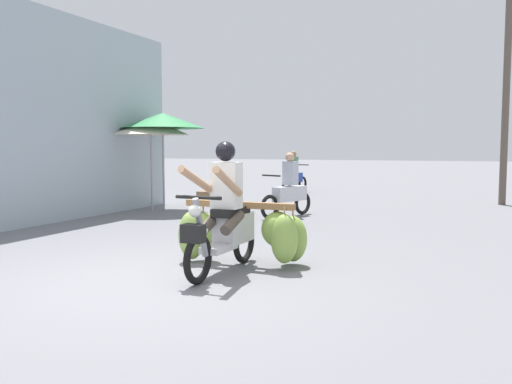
{
  "coord_description": "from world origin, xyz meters",
  "views": [
    {
      "loc": [
        3.42,
        -4.78,
        1.5
      ],
      "look_at": [
        0.53,
        1.86,
        0.9
      ],
      "focal_mm": 37.39,
      "sensor_mm": 36.0,
      "label": 1
    }
  ],
  "objects": [
    {
      "name": "market_umbrella_near_shop",
      "position": [
        -3.92,
        5.85,
        2.01
      ],
      "size": [
        1.8,
        1.8,
        2.21
      ],
      "color": "#99999E",
      "rests_on": "ground"
    },
    {
      "name": "market_umbrella_further_along",
      "position": [
        -3.75,
        6.1,
        2.15
      ],
      "size": [
        2.0,
        2.0,
        2.34
      ],
      "color": "#99999E",
      "rests_on": "ground"
    },
    {
      "name": "ground_plane",
      "position": [
        0.0,
        0.0,
        0.0
      ],
      "size": [
        120.0,
        120.0,
        0.0
      ],
      "primitive_type": "plane",
      "color": "slate"
    },
    {
      "name": "motorbike_main_loaded",
      "position": [
        0.58,
        1.19,
        0.51
      ],
      "size": [
        1.71,
        1.82,
        1.58
      ],
      "color": "black",
      "rests_on": "ground"
    },
    {
      "name": "utility_pole",
      "position": [
        3.81,
        10.68,
        2.71
      ],
      "size": [
        0.18,
        0.18,
        5.43
      ],
      "primitive_type": "cylinder",
      "color": "brown",
      "rests_on": "ground"
    },
    {
      "name": "motorbike_distant_ahead_right",
      "position": [
        -2.54,
        12.11,
        0.57
      ],
      "size": [
        0.55,
        1.61,
        1.4
      ],
      "color": "black",
      "rests_on": "ground"
    },
    {
      "name": "produce_crate",
      "position": [
        -3.28,
        7.55,
        0.18
      ],
      "size": [
        0.56,
        0.4,
        0.36
      ],
      "primitive_type": "cube",
      "color": "olive",
      "rests_on": "ground"
    },
    {
      "name": "motorbike_distant_ahead_left",
      "position": [
        -0.55,
        6.15,
        0.57
      ],
      "size": [
        0.74,
        1.54,
        1.4
      ],
      "color": "black",
      "rests_on": "ground"
    }
  ]
}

